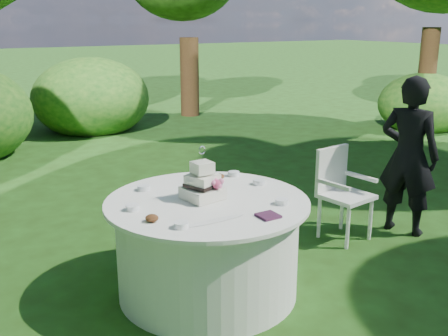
{
  "coord_description": "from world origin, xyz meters",
  "views": [
    {
      "loc": [
        -1.85,
        -3.28,
        2.09
      ],
      "look_at": [
        0.15,
        0.0,
        1.0
      ],
      "focal_mm": 42.0,
      "sensor_mm": 36.0,
      "label": 1
    }
  ],
  "objects_px": {
    "guest": "(409,156)",
    "chair": "(340,186)",
    "napkins": "(268,216)",
    "table": "(208,246)",
    "cake": "(203,185)"
  },
  "relations": [
    {
      "from": "guest",
      "to": "chair",
      "type": "bearing_deg",
      "value": 46.89
    },
    {
      "from": "napkins",
      "to": "guest",
      "type": "height_order",
      "value": "guest"
    },
    {
      "from": "guest",
      "to": "table",
      "type": "relative_size",
      "value": 1.02
    },
    {
      "from": "chair",
      "to": "guest",
      "type": "bearing_deg",
      "value": -20.9
    },
    {
      "from": "table",
      "to": "chair",
      "type": "distance_m",
      "value": 1.69
    },
    {
      "from": "napkins",
      "to": "guest",
      "type": "relative_size",
      "value": 0.09
    },
    {
      "from": "napkins",
      "to": "chair",
      "type": "height_order",
      "value": "chair"
    },
    {
      "from": "guest",
      "to": "chair",
      "type": "height_order",
      "value": "guest"
    },
    {
      "from": "guest",
      "to": "cake",
      "type": "height_order",
      "value": "guest"
    },
    {
      "from": "guest",
      "to": "cake",
      "type": "relative_size",
      "value": 3.85
    },
    {
      "from": "table",
      "to": "chair",
      "type": "bearing_deg",
      "value": 10.0
    },
    {
      "from": "napkins",
      "to": "guest",
      "type": "xyz_separation_m",
      "value": [
        2.13,
        0.57,
        0.01
      ]
    },
    {
      "from": "guest",
      "to": "chair",
      "type": "xyz_separation_m",
      "value": [
        -0.65,
        0.25,
        -0.27
      ]
    },
    {
      "from": "table",
      "to": "cake",
      "type": "bearing_deg",
      "value": 118.0
    },
    {
      "from": "cake",
      "to": "chair",
      "type": "relative_size",
      "value": 0.46
    }
  ]
}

